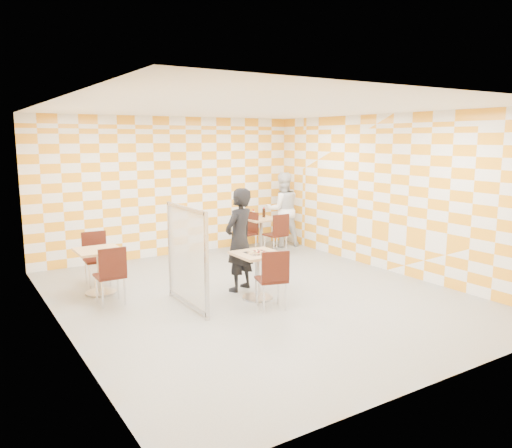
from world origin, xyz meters
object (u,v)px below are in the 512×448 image
Objects in this scene: chair_second_side at (248,229)px; partition at (187,257)px; chair_main_front at (273,275)px; sport_bottle at (253,214)px; empty_table at (99,264)px; soda_bottle at (264,213)px; chair_empty_near at (111,271)px; man_dark at (239,240)px; man_white at (282,210)px; second_table at (261,229)px; chair_second_front at (278,231)px; chair_empty_far at (96,254)px; main_table at (257,268)px.

chair_second_side is 0.60× the size of partition.
sport_bottle is at bearing 62.21° from chair_main_front.
empty_table is 3.26× the size of soda_bottle.
chair_empty_near is 4.02× the size of soda_bottle.
chair_empty_near is at bearing -33.51° from man_dark.
chair_main_front is at bearing 69.78° from man_white.
second_table is 0.64m from chair_second_front.
chair_empty_far is at bearing 85.16° from chair_empty_near.
chair_empty_far is 4.10m from soda_bottle.
chair_second_front is at bearing 66.19° from man_white.
sport_bottle is 0.87× the size of soda_bottle.
chair_second_side is (3.61, 1.22, 0.04)m from empty_table.
man_white reaches higher than chair_main_front.
soda_bottle is (0.11, 0.07, 0.34)m from second_table.
partition reaches higher than chair_empty_near.
chair_empty_near is at bearing -161.27° from chair_second_front.
chair_empty_near is (-0.01, -0.71, 0.04)m from empty_table.
chair_second_side is 0.61m from soda_bottle.
chair_empty_far is at bearing 112.87° from partition.
man_dark is (0.09, 1.15, 0.32)m from chair_main_front.
empty_table is 0.81× the size of chair_second_side.
empty_table is 3.75× the size of sport_bottle.
empty_table is 0.81× the size of chair_main_front.
sport_bottle is (1.91, 3.62, 0.29)m from chair_main_front.
man_dark reaches higher than chair_empty_near.
main_table is at bearing -118.71° from chair_second_side.
man_white reaches higher than main_table.
chair_empty_near is (-3.62, -1.93, 0.00)m from chair_second_side.
second_table is 0.81× the size of chair_second_side.
chair_second_front is at bearing 33.65° from partition.
second_table is at bearing -153.78° from man_dark.
chair_empty_near is (-4.01, -2.00, 0.04)m from second_table.
chair_main_front is 0.53× the size of man_white.
partition is at bearing 169.59° from main_table.
man_white is at bearing 7.24° from soda_bottle.
chair_main_front is 1.00× the size of chair_second_side.
chair_empty_near is at bearing -153.46° from second_table.
chair_second_side is at bearing 126.77° from chair_second_front.
second_table is 0.81× the size of chair_empty_far.
partition is at bearing -138.70° from second_table.
chair_main_front is at bearing -99.98° from main_table.
partition is at bearing -56.01° from empty_table.
chair_empty_near is at bearing 41.19° from man_white.
chair_second_side is at bearing 64.26° from chair_main_front.
partition is (-3.09, -2.05, 0.25)m from chair_second_front.
chair_main_front is at bearing -115.74° from chair_second_side.
chair_main_front is 4.18m from soda_bottle.
chair_main_front is 3.36m from chair_empty_far.
empty_table is at bearing -161.75° from soda_bottle.
chair_main_front is at bearing -117.79° from sport_bottle.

